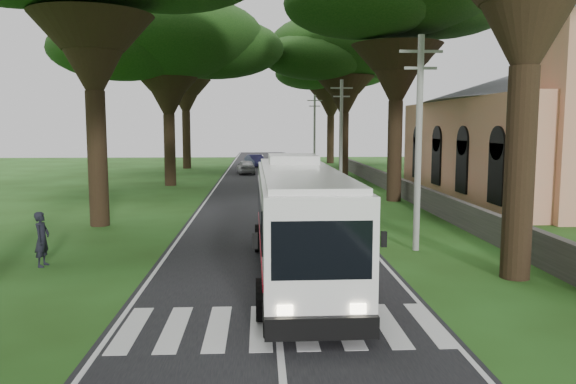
% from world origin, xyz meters
% --- Properties ---
extents(ground, '(140.00, 140.00, 0.00)m').
position_xyz_m(ground, '(0.00, 0.00, 0.00)').
color(ground, '#224112').
rests_on(ground, ground).
extents(road, '(8.00, 120.00, 0.04)m').
position_xyz_m(road, '(0.00, 25.00, 0.01)').
color(road, black).
rests_on(road, ground).
extents(crosswalk, '(8.00, 3.00, 0.01)m').
position_xyz_m(crosswalk, '(0.00, -2.00, 0.00)').
color(crosswalk, silver).
rests_on(crosswalk, ground).
extents(property_wall, '(0.35, 50.00, 1.20)m').
position_xyz_m(property_wall, '(9.00, 24.00, 0.60)').
color(property_wall, '#383533').
rests_on(property_wall, ground).
extents(church, '(14.00, 24.00, 11.60)m').
position_xyz_m(church, '(17.86, 21.55, 4.91)').
color(church, '#E79271').
rests_on(church, ground).
extents(pole_near, '(1.60, 0.24, 8.00)m').
position_xyz_m(pole_near, '(5.50, 6.00, 4.18)').
color(pole_near, gray).
rests_on(pole_near, ground).
extents(pole_mid, '(1.60, 0.24, 8.00)m').
position_xyz_m(pole_mid, '(5.50, 26.00, 4.18)').
color(pole_mid, gray).
rests_on(pole_mid, ground).
extents(pole_far, '(1.60, 0.24, 8.00)m').
position_xyz_m(pole_far, '(5.50, 46.00, 4.18)').
color(pole_far, gray).
rests_on(pole_far, ground).
extents(tree_l_midb, '(15.12, 15.12, 14.61)m').
position_xyz_m(tree_l_midb, '(-7.50, 30.00, 11.31)').
color(tree_l_midb, black).
rests_on(tree_l_midb, ground).
extents(tree_l_far, '(14.20, 14.20, 15.97)m').
position_xyz_m(tree_l_far, '(-8.50, 48.00, 12.80)').
color(tree_l_far, black).
rests_on(tree_l_far, ground).
extents(tree_r_midb, '(14.09, 14.09, 15.02)m').
position_xyz_m(tree_r_midb, '(7.50, 38.00, 11.89)').
color(tree_r_midb, black).
rests_on(tree_r_midb, ground).
extents(tree_r_far, '(12.75, 12.75, 14.82)m').
position_xyz_m(tree_r_far, '(8.50, 56.00, 11.91)').
color(tree_r_far, black).
rests_on(tree_r_far, ground).
extents(coach_bus, '(2.82, 11.54, 3.39)m').
position_xyz_m(coach_bus, '(0.80, 2.40, 1.83)').
color(coach_bus, white).
rests_on(coach_bus, ground).
extents(distant_car_a, '(2.09, 4.22, 1.38)m').
position_xyz_m(distant_car_a, '(-1.77, 40.23, 0.72)').
color(distant_car_a, '#A2A1A6').
rests_on(distant_car_a, road).
extents(distant_car_b, '(2.69, 4.46, 1.39)m').
position_xyz_m(distant_car_b, '(-0.92, 49.55, 0.72)').
color(distant_car_b, navy).
rests_on(distant_car_b, road).
extents(pedestrian, '(0.51, 0.72, 1.86)m').
position_xyz_m(pedestrian, '(-7.71, 4.20, 0.93)').
color(pedestrian, black).
rests_on(pedestrian, ground).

